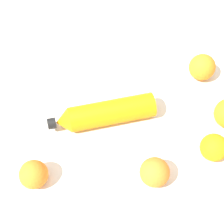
{
  "coord_description": "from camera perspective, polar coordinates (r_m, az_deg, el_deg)",
  "views": [
    {
      "loc": [
        0.38,
        -0.34,
        0.77
      ],
      "look_at": [
        0.02,
        0.04,
        0.03
      ],
      "focal_mm": 53.35,
      "sensor_mm": 36.0,
      "label": 1
    }
  ],
  "objects": [
    {
      "name": "ground_plane",
      "position": [
        0.92,
        -2.45,
        -2.1
      ],
      "size": [
        2.4,
        2.4,
        0.0
      ],
      "primitive_type": "plane",
      "color": "silver"
    },
    {
      "name": "water_bottle",
      "position": [
        0.9,
        -1.29,
        -0.24
      ],
      "size": [
        0.2,
        0.27,
        0.07
      ],
      "rotation": [
        0.0,
        0.0,
        4.13
      ],
      "color": "orange",
      "rests_on": "ground_plane"
    },
    {
      "name": "orange_0",
      "position": [
        1.03,
        15.19,
        7.43
      ],
      "size": [
        0.08,
        0.08,
        0.08
      ],
      "primitive_type": "sphere",
      "color": "orange",
      "rests_on": "ground_plane"
    },
    {
      "name": "orange_1",
      "position": [
        0.82,
        7.32,
        -10.2
      ],
      "size": [
        0.07,
        0.07,
        0.07
      ],
      "primitive_type": "sphere",
      "color": "orange",
      "rests_on": "ground_plane"
    },
    {
      "name": "orange_2",
      "position": [
        0.88,
        17.07,
        -5.82
      ],
      "size": [
        0.07,
        0.07,
        0.07
      ],
      "primitive_type": "sphere",
      "color": "orange",
      "rests_on": "ground_plane"
    },
    {
      "name": "orange_3",
      "position": [
        0.83,
        -13.27,
        -10.36
      ],
      "size": [
        0.07,
        0.07,
        0.07
      ],
      "primitive_type": "sphere",
      "color": "orange",
      "rests_on": "ground_plane"
    }
  ]
}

